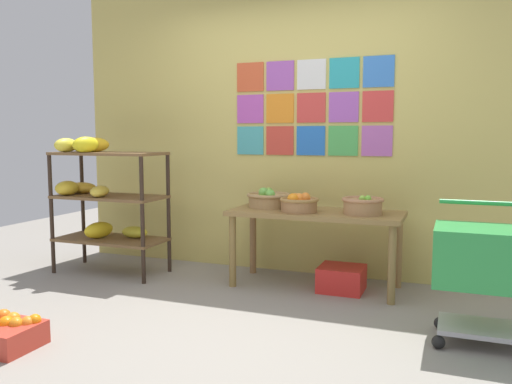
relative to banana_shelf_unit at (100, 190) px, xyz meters
name	(u,v)px	position (x,y,z in m)	size (l,w,h in m)	color
ground	(226,329)	(1.68, -0.89, -0.78)	(9.12, 9.12, 0.00)	gray
back_wall_with_art	(298,114)	(1.68, 0.70, 0.69)	(4.47, 0.07, 2.93)	#CDBB60
banana_shelf_unit	(100,190)	(0.00, 0.00, 0.00)	(1.03, 0.54, 1.26)	#302319
display_table	(316,221)	(1.98, 0.25, -0.22)	(1.43, 0.59, 0.65)	olive
fruit_basket_left	(299,203)	(1.86, 0.14, -0.05)	(0.32, 0.32, 0.17)	#9B6E45
fruit_basket_back_right	(363,205)	(2.37, 0.21, -0.06)	(0.33, 0.33, 0.15)	#A97C50
fruit_basket_centre	(269,199)	(1.53, 0.33, -0.05)	(0.38, 0.38, 0.17)	tan
produce_crate_under_table	(342,279)	(2.21, 0.23, -0.67)	(0.36, 0.34, 0.20)	red
orange_crate_foreground	(0,332)	(0.52, -1.64, -0.69)	(0.47, 0.33, 0.20)	red
shopping_cart	(487,262)	(3.24, -0.55, -0.26)	(0.61, 0.48, 0.85)	black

